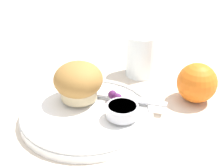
{
  "coord_description": "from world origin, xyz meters",
  "views": [
    {
      "loc": [
        0.37,
        -0.27,
        0.33
      ],
      "look_at": [
        -0.01,
        0.05,
        0.06
      ],
      "focal_mm": 50.0,
      "sensor_mm": 36.0,
      "label": 1
    }
  ],
  "objects_px": {
    "butter_knife": "(120,97)",
    "juice_glass": "(142,55)",
    "muffin": "(78,82)",
    "orange_fruit": "(197,83)"
  },
  "relations": [
    {
      "from": "butter_knife",
      "to": "juice_glass",
      "type": "height_order",
      "value": "juice_glass"
    },
    {
      "from": "butter_knife",
      "to": "muffin",
      "type": "bearing_deg",
      "value": -163.25
    },
    {
      "from": "butter_knife",
      "to": "juice_glass",
      "type": "bearing_deg",
      "value": 86.92
    },
    {
      "from": "muffin",
      "to": "juice_glass",
      "type": "xyz_separation_m",
      "value": [
        -0.02,
        0.19,
        -0.01
      ]
    },
    {
      "from": "muffin",
      "to": "butter_knife",
      "type": "relative_size",
      "value": 0.57
    },
    {
      "from": "butter_knife",
      "to": "orange_fruit",
      "type": "height_order",
      "value": "orange_fruit"
    },
    {
      "from": "butter_knife",
      "to": "orange_fruit",
      "type": "relative_size",
      "value": 2.07
    },
    {
      "from": "muffin",
      "to": "juice_glass",
      "type": "height_order",
      "value": "juice_glass"
    },
    {
      "from": "butter_knife",
      "to": "orange_fruit",
      "type": "distance_m",
      "value": 0.15
    },
    {
      "from": "juice_glass",
      "to": "butter_knife",
      "type": "bearing_deg",
      "value": -61.08
    }
  ]
}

